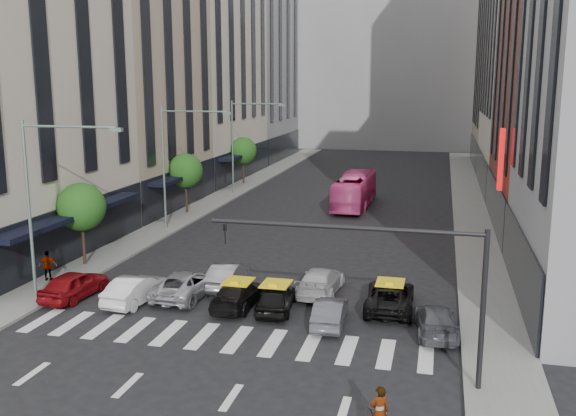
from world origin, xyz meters
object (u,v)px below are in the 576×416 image
Objects in this scene: streetlamp_far at (242,134)px; streetlamp_near at (44,186)px; streetlamp_mid at (175,152)px; taxi_center at (276,298)px; car_red at (74,285)px; taxi_left at (238,294)px; car_white_front at (136,289)px; bus at (355,191)px; pedestrian_far at (48,266)px.

streetlamp_near is at bearing -90.00° from streetlamp_far.
taxi_center is at bearing -52.28° from streetlamp_mid.
car_red is 8.63m from taxi_left.
car_white_front is 0.40× the size of bus.
taxi_center is (10.56, 0.57, -0.04)m from car_red.
streetlamp_near reaches higher than bus.
streetlamp_near is at bearing 108.55° from pedestrian_far.
streetlamp_far is at bearing -70.47° from taxi_left.
taxi_left is 1.11× the size of taxi_center.
car_red reaches higher than taxi_center.
streetlamp_far is 5.37× the size of pedestrian_far.
bus reaches higher than car_red.
streetlamp_far is 32.44m from taxi_left.
streetlamp_far is at bearing -111.94° from pedestrian_far.
bus is (0.17, 26.97, 0.80)m from taxi_center.
streetlamp_near is 5.29m from car_red.
streetlamp_mid is 0.84× the size of bus.
streetlamp_near reaches higher than taxi_left.
taxi_center is at bearing -69.65° from streetlamp_far.
pedestrian_far reaches higher than car_white_front.
streetlamp_mid reaches higher than car_red.
taxi_center is (11.41, 1.26, -5.22)m from streetlamp_near.
streetlamp_near is 5.89m from pedestrian_far.
streetlamp_near is 2.12× the size of car_red.
taxi_center is (11.41, -30.74, -5.22)m from streetlamp_far.
taxi_left is at bearing -72.84° from streetlamp_far.
streetlamp_far reaches higher than taxi_left.
pedestrian_far is at bearing -98.25° from streetlamp_mid.
streetlamp_mid is 2.02× the size of taxi_left.
bus is at bearing 67.71° from streetlamp_near.
car_white_front is (4.22, -15.18, -5.20)m from streetlamp_mid.
bus reaches higher than car_white_front.
car_white_front is at bearing -1.99° from taxi_center.
bus reaches higher than pedestrian_far.
car_red is (0.84, -15.31, -5.18)m from streetlamp_mid.
streetlamp_far reaches higher than car_red.
streetlamp_near reaches higher than car_white_front.
bus is at bearing -135.97° from pedestrian_far.
taxi_left is at bearing -57.08° from streetlamp_mid.
bus is (2.13, 26.81, 0.84)m from taxi_left.
car_red is at bearing -88.46° from streetlamp_far.
streetlamp_far reaches higher than bus.
pedestrian_far is at bearing -93.78° from streetlamp_far.
streetlamp_mid is 18.15m from taxi_left.
streetlamp_mid is at bearing -90.00° from streetlamp_far.
streetlamp_far is 2.12× the size of car_red.
car_white_front is at bearing 8.84° from taxi_left.
car_red is 0.40× the size of bus.
taxi_center is (11.41, -14.74, -5.22)m from streetlamp_mid.
taxi_left is 2.66× the size of pedestrian_far.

